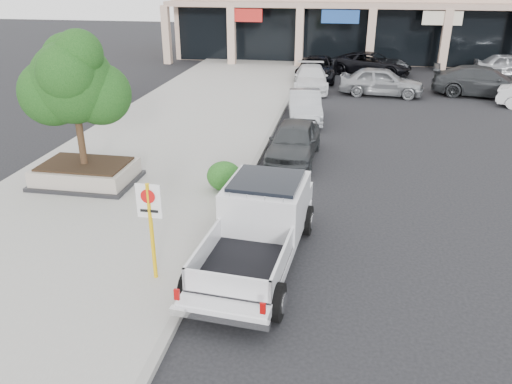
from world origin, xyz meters
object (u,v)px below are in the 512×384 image
curb_car_a (294,141)px  lot_car_c (484,82)px  planter (86,173)px  lot_car_e (511,66)px  no_parking_sign (150,219)px  pickup_truck (256,231)px  planter_tree (79,82)px  lot_car_a (381,81)px  curb_car_b (305,106)px  lot_car_d (372,64)px  curb_car_c (311,78)px  curb_car_d (317,69)px

curb_car_a → lot_car_c: 15.42m
planter → lot_car_e: lot_car_e is taller
lot_car_c → curb_car_a: bearing=151.0°
planter → no_parking_sign: 6.53m
no_parking_sign → lot_car_e: size_ratio=0.50×
pickup_truck → planter_tree: bearing=152.6°
lot_car_c → lot_car_a: bearing=106.8°
planter_tree → lot_car_c: (15.67, 15.87, -2.59)m
pickup_truck → curb_car_b: bearing=94.4°
planter → curb_car_b: bearing=55.8°
no_parking_sign → pickup_truck: 2.52m
pickup_truck → lot_car_d: size_ratio=1.08×
curb_car_a → lot_car_d: bearing=81.7°
pickup_truck → curb_car_b: 12.96m
curb_car_c → curb_car_a: bearing=-93.7°
planter_tree → lot_car_d: planter_tree is taller
planter → lot_car_a: bearing=56.4°
planter → curb_car_c: (6.08, 15.92, 0.22)m
curb_car_c → lot_car_c: bearing=-4.5°
curb_car_c → lot_car_e: (12.71, 6.00, 0.09)m
pickup_truck → curb_car_a: 7.48m
planter → lot_car_a: lot_car_a is taller
no_parking_sign → curb_car_d: bearing=85.1°
pickup_truck → curb_car_c: size_ratio=1.20×
planter_tree → curb_car_d: bearing=72.0°
curb_car_d → curb_car_b: bearing=-88.9°
curb_car_a → lot_car_a: 11.99m
planter_tree → no_parking_sign: planter_tree is taller
curb_car_d → lot_car_e: size_ratio=1.15×
curb_car_c → lot_car_e: size_ratio=1.04×
curb_car_b → lot_car_d: (3.47, 12.20, 0.06)m
curb_car_c → curb_car_d: bearing=81.9°
lot_car_c → lot_car_d: 8.14m
planter_tree → lot_car_d: size_ratio=0.75×
planter_tree → curb_car_d: size_ratio=0.75×
lot_car_c → lot_car_d: bearing=56.4°
lot_car_d → lot_car_c: bearing=-116.7°
lot_car_d → curb_car_c: bearing=162.1°
planter → planter_tree: size_ratio=0.80×
planter → lot_car_c: size_ratio=0.57×
planter_tree → lot_car_d: 23.57m
no_parking_sign → curb_car_c: 20.89m
planter_tree → curb_car_a: bearing=30.3°
curb_car_d → planter_tree: bearing=-107.3°
pickup_truck → lot_car_a: pickup_truck is taller
lot_car_a → lot_car_e: size_ratio=1.01×
lot_car_a → curb_car_a: bearing=166.8°
curb_car_b → lot_car_a: 7.04m
planter → curb_car_d: bearing=71.8°
lot_car_a → lot_car_e: (8.68, 6.71, -0.01)m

